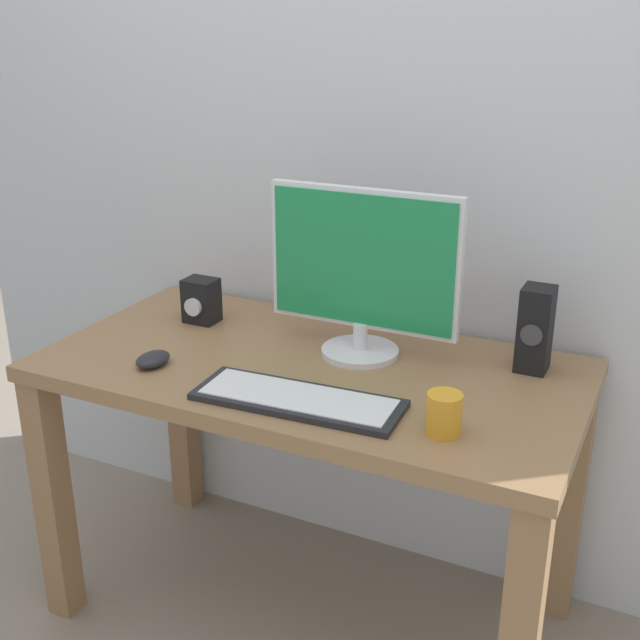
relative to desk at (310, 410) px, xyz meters
The scene contains 9 objects.
ground_plane 0.63m from the desk, ahead, with size 6.00×6.00×0.00m, color gray.
wall_back 0.95m from the desk, 90.00° to the left, with size 2.92×0.04×3.00m, color silver.
desk is the anchor object (origin of this frame).
monitor 0.38m from the desk, 51.35° to the left, with size 0.50×0.20×0.43m.
keyboard_primary 0.26m from the desk, 70.70° to the right, with size 0.48×0.19×0.02m.
mouse 0.42m from the desk, 152.14° to the right, with size 0.07×0.10×0.03m, color #232328.
speaker_right 0.59m from the desk, 21.92° to the left, with size 0.07×0.09×0.21m.
audio_controller 0.47m from the desk, 162.76° to the left, with size 0.09×0.08×0.13m.
coffee_mug 0.49m from the desk, 25.88° to the right, with size 0.07×0.07×0.09m, color orange.
Camera 1 is at (0.82, -1.63, 1.58)m, focal length 44.93 mm.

